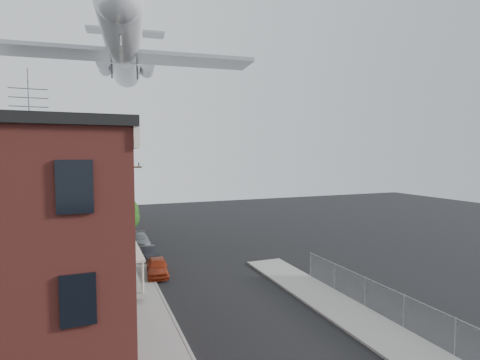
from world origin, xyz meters
The scene contains 16 objects.
sidewalk_left centered at (-5.50, 24.00, 0.06)m, with size 3.00×62.00×0.12m, color gray.
sidewalk_right centered at (5.50, 6.00, 0.06)m, with size 3.00×26.00×0.12m, color gray.
curb_left centered at (-4.05, 24.00, 0.07)m, with size 0.15×62.00×0.14m, color gray.
curb_right centered at (4.05, 6.00, 0.07)m, with size 0.15×26.00×0.14m, color gray.
row_house_a centered at (-11.96, 16.50, 5.13)m, with size 11.98×7.00×10.30m.
row_house_b centered at (-11.96, 23.50, 5.13)m, with size 11.98×7.00×10.30m.
row_house_c centered at (-11.96, 30.50, 5.13)m, with size 11.98×7.00×10.30m.
row_house_d centered at (-11.96, 37.50, 5.13)m, with size 11.98×7.00×10.30m.
row_house_e centered at (-11.96, 44.50, 5.13)m, with size 11.98×7.00×10.30m.
chainlink_fence centered at (7.00, 5.00, 1.00)m, with size 0.06×18.06×1.90m.
utility_pole centered at (-5.60, 18.00, 4.67)m, with size 1.80×0.26×9.00m.
street_tree centered at (-5.27, 27.92, 3.45)m, with size 3.22×3.20×5.20m.
car_near centered at (-3.60, 18.66, 0.67)m, with size 1.57×3.91×1.33m, color maroon.
car_mid centered at (-3.60, 23.16, 0.58)m, with size 1.23×3.53×1.16m, color black.
car_far centered at (-3.60, 28.82, 0.58)m, with size 1.63×4.02×1.17m, color slate.
airplane centered at (-5.05, 26.05, 18.49)m, with size 22.37×25.55×7.36m.
Camera 1 is at (-8.10, -9.56, 9.25)m, focal length 28.00 mm.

